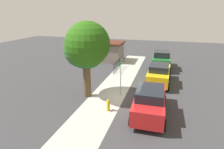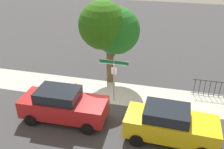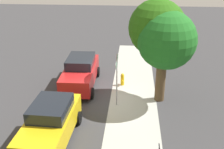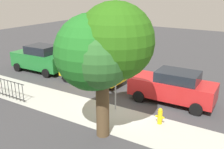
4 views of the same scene
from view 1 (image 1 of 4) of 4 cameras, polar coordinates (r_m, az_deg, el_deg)
ground_plane at (r=13.88m, az=3.70°, el=-7.36°), size 60.00×60.00×0.00m
sidewalk_strip at (r=15.93m, az=0.71°, el=-3.75°), size 24.00×2.60×0.00m
street_sign at (r=13.66m, az=2.70°, el=1.53°), size 1.72×0.07×2.92m
shade_tree at (r=13.15m, az=-8.01°, el=8.38°), size 3.77×3.49×5.54m
car_red at (r=11.72m, az=11.49°, el=-7.88°), size 4.57×2.05×1.82m
car_yellow at (r=16.88m, az=14.14°, el=0.25°), size 4.38×2.10×1.79m
car_green at (r=21.48m, az=14.80°, el=4.39°), size 4.34×2.16×2.00m
iron_fence at (r=20.35m, az=1.59°, el=2.92°), size 3.33×0.04×1.07m
utility_shed at (r=24.01m, az=0.35°, el=7.06°), size 3.27×2.49×2.42m
fire_hydrant at (r=12.12m, az=-1.17°, el=-9.38°), size 0.42×0.22×0.78m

